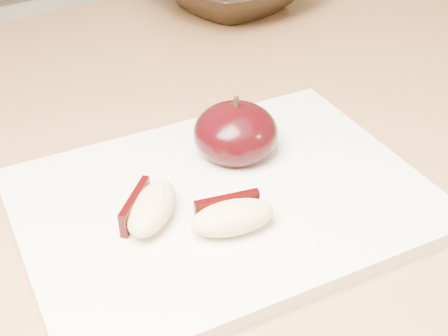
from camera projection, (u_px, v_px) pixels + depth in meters
cutting_board at (224, 201)px, 0.48m from camera, size 0.33×0.26×0.01m
apple_half at (236, 133)px, 0.51m from camera, size 0.09×0.09×0.06m
apple_wedge_a at (150, 208)px, 0.45m from camera, size 0.07×0.06×0.02m
apple_wedge_b at (232, 216)px, 0.44m from camera, size 0.07×0.05×0.02m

